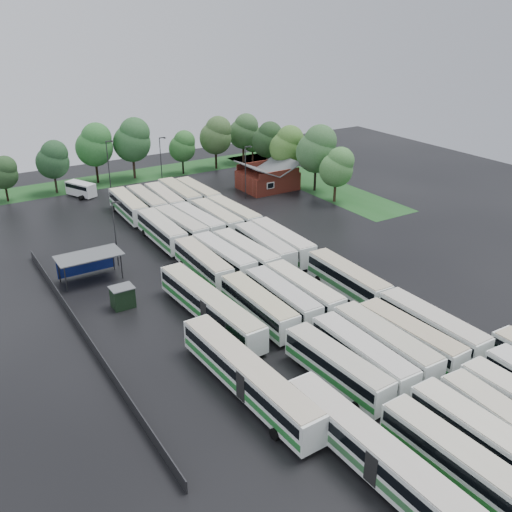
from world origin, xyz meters
TOP-DOWN VIEW (x-y plane):
  - ground at (0.00, 0.00)m, footprint 160.00×160.00m
  - brick_building at (24.00, 42.77)m, footprint 10.07×8.60m
  - wash_shed at (-17.20, 22.02)m, footprint 8.20×4.20m
  - utility_hut at (-16.20, 12.60)m, footprint 2.70×2.20m
  - grass_strip_north at (2.00, 64.80)m, footprint 80.00×10.00m
  - grass_strip_east at (34.00, 42.80)m, footprint 10.00×50.00m
  - west_fence at (-22.20, 8.00)m, footprint 0.10×50.00m
  - bus_r0c0 at (-4.56, -26.16)m, footprint 3.08×12.53m
  - bus_r0c1 at (-1.02, -25.97)m, footprint 2.96×12.77m
  - bus_r0c2 at (1.94, -26.12)m, footprint 3.13×12.45m
  - bus_r1c0 at (-4.40, -12.42)m, footprint 3.26×12.53m
  - bus_r1c1 at (-1.20, -12.35)m, footprint 2.83×12.72m
  - bus_r1c2 at (2.01, -12.07)m, footprint 2.92×13.07m
  - bus_r1c3 at (5.14, -12.40)m, footprint 3.12×12.59m
  - bus_r1c4 at (8.52, -12.20)m, footprint 2.88×13.02m
  - bus_r2c0 at (-4.44, 1.27)m, footprint 2.78×12.68m
  - bus_r2c1 at (-1.04, 1.46)m, footprint 2.81×12.41m
  - bus_r2c2 at (2.04, 1.52)m, footprint 2.75×12.50m
  - bus_r2c4 at (8.41, 1.02)m, footprint 3.11×13.14m
  - bus_r3c0 at (-4.41, 14.79)m, footprint 2.96×12.58m
  - bus_r3c1 at (-1.23, 15.00)m, footprint 3.08×12.64m
  - bus_r3c2 at (1.90, 14.53)m, footprint 3.19×12.73m
  - bus_r3c3 at (5.30, 15.02)m, footprint 3.26×12.91m
  - bus_r3c4 at (8.28, 15.11)m, footprint 3.08×13.13m
  - bus_r4c0 at (-4.36, 28.23)m, footprint 3.01×13.09m
  - bus_r4c1 at (-1.12, 28.54)m, footprint 3.32×12.85m
  - bus_r4c2 at (1.85, 28.70)m, footprint 3.16×12.59m
  - bus_r4c3 at (5.08, 28.58)m, footprint 2.71×12.69m
  - bus_r4c4 at (8.27, 28.68)m, footprint 3.04×12.72m
  - bus_r5c0 at (-4.47, 41.79)m, footprint 3.21×12.89m
  - bus_r5c1 at (-1.11, 42.00)m, footprint 2.90×12.54m
  - bus_r5c2 at (2.01, 41.72)m, footprint 3.25×12.63m
  - bus_r5c3 at (5.20, 42.32)m, footprint 3.09×13.08m
  - bus_r5c4 at (8.35, 41.68)m, footprint 2.85×12.68m
  - artic_bus_west_a at (-9.29, -22.78)m, footprint 3.07×18.88m
  - artic_bus_west_b at (-9.06, 4.13)m, footprint 3.50×19.16m
  - artic_bus_west_c at (-12.35, -9.35)m, footprint 3.45×19.46m
  - minibus at (-7.89, 57.36)m, footprint 4.52×6.40m
  - tree_north_0 at (-19.97, 61.44)m, footprint 5.07×5.07m
  - tree_north_1 at (-11.11, 61.76)m, footprint 6.08×6.08m
  - tree_north_2 at (-2.34, 64.21)m, footprint 7.22×7.22m
  - tree_north_3 at (5.06, 63.17)m, footprint 7.50×7.50m
  - tree_north_4 at (14.97, 61.09)m, footprint 5.51×5.51m
  - tree_north_5 at (22.81, 60.89)m, footprint 6.83×6.83m
  - tree_north_6 at (30.61, 62.38)m, footprint 6.58×6.58m
  - tree_east_0 at (30.23, 29.71)m, footprint 6.03×6.03m
  - tree_east_1 at (31.26, 36.93)m, footprint 7.61×7.61m
  - tree_east_2 at (30.30, 45.25)m, footprint 6.75×6.75m
  - tree_east_3 at (31.11, 53.48)m, footprint 6.35×6.35m
  - tree_east_4 at (32.58, 61.70)m, footprint 4.78×4.78m
  - lamp_post_ne at (17.43, 39.92)m, footprint 1.48×0.29m
  - lamp_post_nw at (-12.54, 24.23)m, footprint 1.40×0.27m
  - lamp_post_back_w at (-2.45, 56.28)m, footprint 1.53×0.30m
  - lamp_post_back_e at (7.99, 56.20)m, footprint 1.44×0.28m
  - puddle_0 at (-0.93, -20.58)m, footprint 4.59×4.59m
  - puddle_2 at (-8.29, 3.47)m, footprint 6.53×6.53m
  - puddle_3 at (4.56, -3.64)m, footprint 3.33×3.33m
  - puddle_4 at (14.69, -17.25)m, footprint 2.29×2.29m

SIDE VIEW (x-z plane):
  - ground at x=0.00m, z-range 0.00..0.00m
  - puddle_0 at x=-0.93m, z-range 0.00..0.01m
  - puddle_2 at x=-8.29m, z-range 0.00..0.01m
  - puddle_3 at x=4.56m, z-range 0.00..0.01m
  - puddle_4 at x=14.69m, z-range 0.00..0.01m
  - grass_strip_north at x=2.00m, z-range 0.00..0.01m
  - grass_strip_east at x=34.00m, z-range 0.00..0.01m
  - west_fence at x=-22.20m, z-range 0.00..1.20m
  - utility_hut at x=-16.20m, z-range 0.01..2.63m
  - minibus at x=-7.89m, z-range 0.14..2.77m
  - brick_building at x=24.00m, z-range -0.83..4.56m
  - bus_r0c2 at x=1.94m, z-range 0.17..3.61m
  - bus_r2c1 at x=-1.04m, z-range 0.17..3.62m
  - bus_r1c0 at x=-4.40m, z-range 0.17..3.63m
  - bus_r0c0 at x=-4.56m, z-range 0.17..3.64m
  - bus_r2c2 at x=2.04m, z-range 0.17..3.65m
  - bus_r5c1 at x=-1.11m, z-range 0.17..3.65m
  - bus_r4c2 at x=1.85m, z-range 0.17..3.65m
  - bus_r1c3 at x=5.14m, z-range 0.17..3.65m
  - bus_r5c2 at x=2.01m, z-range 0.17..3.66m
  - bus_r3c0 at x=-4.41m, z-range 0.17..3.66m
  - bus_r3c1 at x=-1.23m, z-range 0.17..3.67m
  - bus_r3c2 at x=1.90m, z-range 0.18..3.69m
  - bus_r4c4 at x=8.27m, z-range 0.18..3.70m
  - bus_r5c4 at x=8.35m, z-range 0.18..3.70m
  - artic_bus_west_a at x=-9.29m, z-range 0.19..3.68m
  - bus_r2c0 at x=-4.44m, z-range 0.18..3.70m
  - bus_r4c3 at x=5.08m, z-range 0.18..3.71m
  - bus_r1c1 at x=-1.20m, z-range 0.18..3.71m
  - bus_r0c1 at x=-1.02m, z-range 0.18..3.72m
  - bus_r4c1 at x=-1.12m, z-range 0.18..3.72m
  - bus_r5c0 at x=-4.47m, z-range 0.18..3.74m
  - bus_r3c3 at x=5.30m, z-range 0.18..3.74m
  - artic_bus_west_b at x=-9.06m, z-range 0.19..3.73m
  - bus_r1c4 at x=8.52m, z-range 0.18..3.80m
  - bus_r5c3 at x=5.20m, z-range 0.18..3.80m
  - artic_bus_west_c at x=-12.35m, z-range 0.20..3.79m
  - bus_r1c2 at x=2.01m, z-range 0.18..3.81m
  - bus_r4c0 at x=-4.36m, z-range 0.18..3.81m
  - bus_r3c4 at x=8.28m, z-range 0.18..3.82m
  - bus_r2c4 at x=8.41m, z-range 0.18..3.82m
  - wash_shed at x=-17.20m, z-range 1.20..4.78m
  - tree_east_4 at x=32.58m, z-range 1.13..9.04m
  - lamp_post_nw at x=-12.54m, z-range 0.73..9.81m
  - tree_north_0 at x=-19.97m, z-range 1.20..9.59m
  - lamp_post_back_e at x=7.99m, z-range 0.75..10.11m
  - lamp_post_ne at x=17.43m, z-range 0.78..10.42m
  - lamp_post_back_w at x=-2.45m, z-range 0.80..10.71m
  - tree_north_4 at x=14.97m, z-range 1.31..10.44m
  - tree_east_0 at x=30.23m, z-range 1.43..11.42m
  - tree_north_1 at x=-11.11m, z-range 1.44..11.51m
  - tree_east_3 at x=31.11m, z-range 1.51..12.03m
  - tree_north_6 at x=30.61m, z-range 1.56..12.46m
  - tree_east_2 at x=30.30m, z-range 1.60..12.79m
  - tree_north_5 at x=22.81m, z-range 1.62..12.94m
  - tree_north_2 at x=-2.34m, z-range 1.72..13.67m
  - tree_north_3 at x=5.06m, z-range 1.78..14.19m
  - tree_east_1 at x=31.26m, z-range 1.81..14.42m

